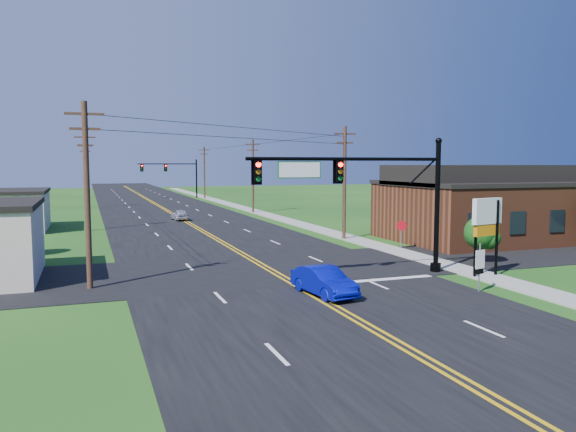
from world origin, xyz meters
name	(u,v)px	position (x,y,z in m)	size (l,w,h in m)	color
ground	(360,326)	(0.00, 0.00, 0.00)	(260.00, 260.00, 0.00)	#144012
road_main	(171,214)	(0.00, 50.00, 0.02)	(16.00, 220.00, 0.04)	black
road_cross	(265,269)	(0.00, 12.00, 0.02)	(70.00, 10.00, 0.04)	black
sidewalk	(279,218)	(10.50, 40.00, 0.04)	(2.00, 160.00, 0.08)	gray
signal_mast_main	(366,189)	(4.34, 8.00, 4.75)	(11.30, 0.60, 7.48)	black
signal_mast_far	(171,172)	(4.44, 80.00, 4.55)	(10.98, 0.60, 7.48)	black
brick_building	(483,211)	(20.00, 18.00, 2.35)	(14.20, 11.20, 4.70)	brown
utility_pole_left_a	(87,192)	(-9.50, 10.00, 4.72)	(1.80, 0.28, 9.00)	#382219
utility_pole_left_b	(86,179)	(-9.50, 35.00, 4.72)	(1.80, 0.28, 9.00)	#382219
utility_pole_left_c	(86,174)	(-9.50, 62.00, 4.72)	(1.80, 0.28, 9.00)	#382219
utility_pole_right_a	(344,181)	(9.80, 22.00, 4.72)	(1.80, 0.28, 9.00)	#382219
utility_pole_right_b	(253,175)	(9.80, 48.00, 4.72)	(1.80, 0.28, 9.00)	#382219
utility_pole_right_c	(204,171)	(9.80, 78.00, 4.72)	(1.80, 0.28, 9.00)	#382219
tree_right_back	(387,202)	(16.00, 26.00, 2.60)	(3.00, 3.00, 4.10)	#382219
shrub_corner	(480,233)	(13.00, 9.50, 1.85)	(2.00, 2.00, 2.86)	#382219
tree_left	(15,223)	(-14.00, 22.00, 2.16)	(2.40, 2.40, 3.37)	#382219
blue_car	(324,282)	(0.60, 4.86, 0.66)	(1.39, 3.98, 1.31)	#080FAF
distant_car	(179,215)	(-0.24, 41.57, 0.58)	(1.37, 3.42, 1.16)	silver
route_sign	(480,264)	(7.77, 2.99, 1.37)	(0.58, 0.14, 2.35)	slate
stop_sign	(401,229)	(11.32, 15.82, 1.49)	(0.71, 0.25, 2.07)	slate
pylon_sign	(487,220)	(10.50, 5.92, 3.09)	(2.07, 0.74, 4.23)	black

